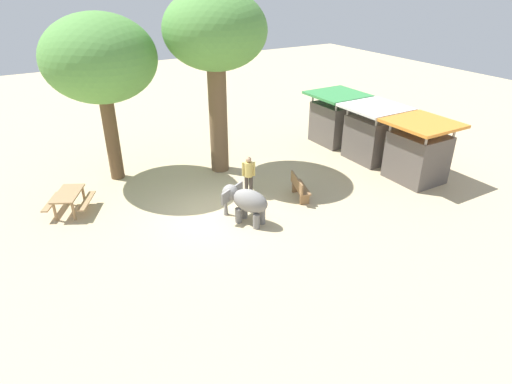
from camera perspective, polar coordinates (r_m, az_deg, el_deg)
ground_plane at (r=15.81m, az=-5.52°, el=-2.97°), size 60.00×60.00×0.00m
elephant at (r=14.95m, az=-1.39°, el=-1.18°), size 1.78×1.51×1.26m
person_handler at (r=16.66m, az=-0.98°, el=2.48°), size 0.32×0.46×1.62m
shade_tree_main at (r=18.06m, az=-19.84°, el=16.02°), size 4.67×4.28×6.59m
shade_tree_secondary at (r=17.85m, az=-5.42°, el=19.89°), size 4.34×3.98×7.39m
wooden_bench at (r=16.74m, az=5.69°, el=0.66°), size 1.45×0.83×0.88m
picnic_table_near at (r=17.02m, az=-23.38°, el=-0.69°), size 2.01×2.01×0.78m
market_stall_green at (r=22.49m, az=10.37°, el=9.20°), size 2.50×2.50×2.52m
market_stall_white at (r=20.71m, az=15.01°, el=7.15°), size 2.50×2.50×2.52m
market_stall_orange at (r=19.12m, az=20.42°, el=4.68°), size 2.50×2.50×2.52m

